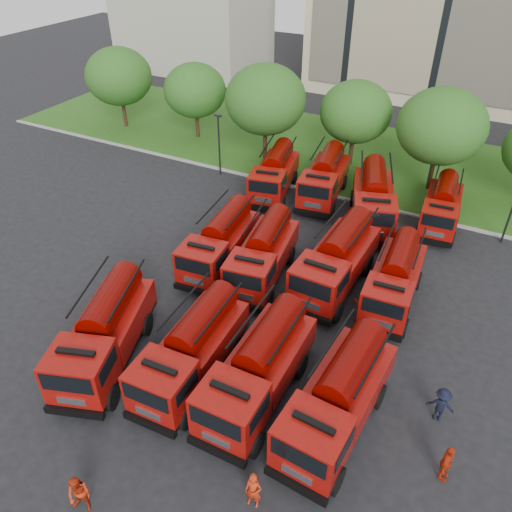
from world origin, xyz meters
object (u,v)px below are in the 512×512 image
(fire_truck_7, at_px, (395,279))
(firefighter_1, at_px, (84,508))
(fire_truck_3, at_px, (338,397))
(firefighter_0, at_px, (253,503))
(fire_truck_0, at_px, (105,332))
(fire_truck_4, at_px, (220,242))
(fire_truck_5, at_px, (263,254))
(fire_truck_11, at_px, (442,206))
(fire_truck_6, at_px, (337,260))
(fire_truck_2, at_px, (259,368))
(firefighter_4, at_px, (222,344))
(fire_truck_9, at_px, (325,178))
(firefighter_3, at_px, (436,418))
(firefighter_2, at_px, (441,477))
(fire_truck_10, at_px, (373,199))
(fire_truck_1, at_px, (192,349))
(firefighter_5, at_px, (360,321))
(fire_truck_8, at_px, (275,173))

(fire_truck_7, xyz_separation_m, firefighter_1, (-7.00, -17.22, -1.62))
(fire_truck_3, distance_m, firefighter_0, 5.34)
(fire_truck_0, relative_size, fire_truck_4, 1.08)
(fire_truck_3, distance_m, fire_truck_5, 10.99)
(fire_truck_5, distance_m, fire_truck_11, 13.78)
(fire_truck_3, height_order, firefighter_0, fire_truck_3)
(fire_truck_6, bearing_deg, fire_truck_3, -67.68)
(fire_truck_6, relative_size, fire_truck_7, 1.11)
(fire_truck_0, xyz_separation_m, fire_truck_2, (7.63, 1.44, -0.01))
(firefighter_4, bearing_deg, fire_truck_9, -23.37)
(fire_truck_7, xyz_separation_m, firefighter_3, (3.98, -6.89, -1.62))
(fire_truck_3, height_order, firefighter_2, fire_truck_3)
(fire_truck_10, distance_m, firefighter_4, 15.83)
(firefighter_0, bearing_deg, fire_truck_1, 134.59)
(fire_truck_7, xyz_separation_m, fire_truck_10, (-3.66, 7.97, 0.20))
(fire_truck_1, bearing_deg, firefighter_0, -41.03)
(fire_truck_5, relative_size, firefighter_4, 4.96)
(firefighter_2, bearing_deg, fire_truck_7, 32.30)
(fire_truck_1, relative_size, fire_truck_11, 1.10)
(fire_truck_7, distance_m, firefighter_0, 14.25)
(fire_truck_7, bearing_deg, firefighter_3, -63.68)
(fire_truck_0, bearing_deg, firefighter_1, -75.32)
(fire_truck_5, distance_m, fire_truck_7, 7.64)
(fire_truck_6, bearing_deg, fire_truck_11, 68.97)
(fire_truck_3, relative_size, fire_truck_11, 1.14)
(fire_truck_4, bearing_deg, firefighter_1, -83.85)
(firefighter_2, bearing_deg, fire_truck_1, 96.75)
(fire_truck_2, xyz_separation_m, firefighter_5, (2.64, 6.98, -1.76))
(fire_truck_10, bearing_deg, firefighter_2, -82.14)
(firefighter_2, bearing_deg, fire_truck_4, 67.80)
(fire_truck_5, bearing_deg, firefighter_0, -73.19)
(fire_truck_3, bearing_deg, fire_truck_7, 93.99)
(fire_truck_1, bearing_deg, firefighter_5, 47.99)
(firefighter_0, relative_size, firefighter_2, 0.95)
(fire_truck_1, xyz_separation_m, fire_truck_6, (3.57, 9.65, 0.12))
(fire_truck_5, relative_size, fire_truck_8, 1.00)
(firefighter_5, bearing_deg, fire_truck_10, -47.53)
(fire_truck_8, bearing_deg, fire_truck_2, -78.67)
(firefighter_4, bearing_deg, firefighter_2, -128.20)
(fire_truck_11, bearing_deg, firefighter_0, -99.77)
(fire_truck_10, height_order, firefighter_4, fire_truck_10)
(fire_truck_5, height_order, firefighter_1, fire_truck_5)
(fire_truck_8, distance_m, fire_truck_10, 7.96)
(fire_truck_7, xyz_separation_m, fire_truck_8, (-11.59, 8.63, 0.05))
(fire_truck_8, distance_m, firefighter_1, 26.30)
(fire_truck_7, relative_size, fire_truck_8, 0.94)
(firefighter_0, bearing_deg, fire_truck_3, 65.63)
(fire_truck_4, bearing_deg, fire_truck_10, 48.08)
(fire_truck_1, xyz_separation_m, fire_truck_5, (-0.57, 8.43, -0.02))
(fire_truck_4, distance_m, firefighter_0, 15.64)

